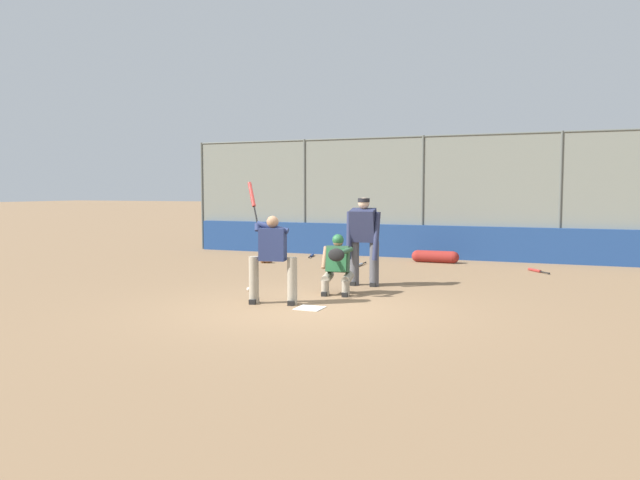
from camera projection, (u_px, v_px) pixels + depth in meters
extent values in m
plane|color=#846647|center=(310.00, 308.00, 10.26)|extent=(160.00, 160.00, 0.00)
cube|color=white|center=(310.00, 308.00, 10.26)|extent=(0.43, 0.43, 0.01)
cylinder|color=#515651|center=(560.00, 198.00, 16.40)|extent=(0.08, 0.08, 3.49)
cylinder|color=#515651|center=(423.00, 197.00, 17.77)|extent=(0.08, 0.08, 3.49)
cylinder|color=#515651|center=(305.00, 196.00, 19.14)|extent=(0.08, 0.08, 3.49)
cylinder|color=#515651|center=(202.00, 196.00, 20.51)|extent=(0.08, 0.08, 3.49)
cube|color=gray|center=(423.00, 197.00, 17.77)|extent=(14.69, 0.01, 3.49)
cylinder|color=#515651|center=(423.00, 136.00, 17.63)|extent=(14.69, 0.06, 0.06)
cube|color=navy|center=(421.00, 242.00, 17.78)|extent=(14.40, 0.18, 0.94)
cube|color=slate|center=(490.00, 251.00, 19.15)|extent=(10.28, 1.95, 0.12)
cube|color=slate|center=(488.00, 248.00, 18.63)|extent=(10.28, 0.55, 0.44)
cube|color=#B7BABC|center=(489.00, 239.00, 18.61)|extent=(10.28, 0.24, 0.08)
cube|color=slate|center=(491.00, 241.00, 19.13)|extent=(10.28, 0.55, 0.76)
cube|color=#B7BABC|center=(491.00, 227.00, 19.09)|extent=(10.28, 0.24, 0.08)
cube|color=slate|center=(493.00, 235.00, 19.62)|extent=(10.28, 0.55, 1.08)
cube|color=#B7BABC|center=(493.00, 216.00, 19.57)|extent=(10.28, 0.24, 0.08)
cylinder|color=gray|center=(292.00, 281.00, 10.57)|extent=(0.17, 0.17, 0.81)
cube|color=black|center=(292.00, 302.00, 10.60)|extent=(0.16, 0.30, 0.08)
cylinder|color=gray|center=(254.00, 280.00, 10.69)|extent=(0.17, 0.17, 0.81)
cube|color=black|center=(254.00, 301.00, 10.72)|extent=(0.16, 0.30, 0.08)
cube|color=navy|center=(273.00, 244.00, 10.58)|extent=(0.48, 0.34, 0.56)
sphere|color=#936B4C|center=(273.00, 222.00, 10.55)|extent=(0.21, 0.21, 0.21)
cylinder|color=navy|center=(273.00, 227.00, 10.58)|extent=(0.58, 0.16, 0.21)
cylinder|color=navy|center=(257.00, 227.00, 10.63)|extent=(0.15, 0.17, 0.16)
sphere|color=black|center=(257.00, 224.00, 10.65)|extent=(0.04, 0.04, 0.04)
cylinder|color=black|center=(256.00, 215.00, 10.72)|extent=(0.17, 0.17, 0.31)
cylinder|color=maroon|center=(252.00, 194.00, 10.90)|extent=(0.27, 0.27, 0.44)
cylinder|color=gray|center=(346.00, 288.00, 11.41)|extent=(0.14, 0.14, 0.29)
cylinder|color=gray|center=(348.00, 278.00, 11.58)|extent=(0.23, 0.46, 0.22)
cube|color=black|center=(346.00, 294.00, 11.42)|extent=(0.14, 0.27, 0.08)
cylinder|color=gray|center=(325.00, 288.00, 11.50)|extent=(0.14, 0.14, 0.29)
cylinder|color=gray|center=(327.00, 278.00, 11.67)|extent=(0.23, 0.46, 0.22)
cube|color=black|center=(325.00, 293.00, 11.51)|extent=(0.14, 0.27, 0.08)
cube|color=#2D5138|center=(338.00, 259.00, 11.64)|extent=(0.46, 0.40, 0.52)
cube|color=#235B33|center=(336.00, 260.00, 11.50)|extent=(0.39, 0.19, 0.43)
sphere|color=#936B4C|center=(338.00, 242.00, 11.61)|extent=(0.19, 0.19, 0.19)
sphere|color=#235B33|center=(338.00, 240.00, 11.61)|extent=(0.22, 0.22, 0.22)
cylinder|color=#2D5138|center=(344.00, 252.00, 11.37)|extent=(0.20, 0.51, 0.15)
ellipsoid|color=black|center=(336.00, 255.00, 11.17)|extent=(0.31, 0.14, 0.24)
cylinder|color=#936B4C|center=(325.00, 258.00, 11.70)|extent=(0.13, 0.30, 0.42)
cylinder|color=#4C4C51|center=(374.00, 264.00, 12.60)|extent=(0.19, 0.19, 0.92)
cube|color=black|center=(374.00, 284.00, 12.63)|extent=(0.12, 0.28, 0.08)
cylinder|color=#4C4C51|center=(354.00, 263.00, 12.74)|extent=(0.19, 0.19, 0.92)
cube|color=black|center=(354.00, 283.00, 12.78)|extent=(0.12, 0.28, 0.08)
cube|color=#282D4C|center=(364.00, 225.00, 12.55)|extent=(0.50, 0.44, 0.70)
sphere|color=tan|center=(364.00, 203.00, 12.51)|extent=(0.23, 0.23, 0.23)
cylinder|color=black|center=(364.00, 200.00, 12.51)|extent=(0.24, 0.24, 0.08)
cylinder|color=#282D4C|center=(376.00, 236.00, 12.40)|extent=(0.15, 0.26, 0.97)
cylinder|color=#282D4C|center=(349.00, 235.00, 12.61)|extent=(0.16, 0.26, 0.97)
sphere|color=black|center=(309.00, 257.00, 17.70)|extent=(0.04, 0.04, 0.04)
cylinder|color=black|center=(310.00, 257.00, 17.87)|extent=(0.11, 0.34, 0.03)
cylinder|color=#334789|center=(312.00, 255.00, 18.27)|extent=(0.18, 0.47, 0.07)
sphere|color=black|center=(366.00, 262.00, 16.47)|extent=(0.04, 0.04, 0.04)
cylinder|color=black|center=(364.00, 263.00, 16.31)|extent=(0.03, 0.34, 0.03)
cylinder|color=#B7BCC1|center=(359.00, 265.00, 15.93)|extent=(0.07, 0.47, 0.07)
sphere|color=black|center=(549.00, 273.00, 14.32)|extent=(0.04, 0.04, 0.04)
cylinder|color=black|center=(545.00, 272.00, 14.48)|extent=(0.22, 0.29, 0.03)
cylinder|color=maroon|center=(535.00, 270.00, 14.87)|extent=(0.33, 0.41, 0.07)
ellipsoid|color=brown|center=(267.00, 261.00, 16.63)|extent=(0.33, 0.21, 0.12)
ellipsoid|color=brown|center=(262.00, 261.00, 16.58)|extent=(0.12, 0.09, 0.09)
sphere|color=white|center=(248.00, 289.00, 12.01)|extent=(0.07, 0.07, 0.07)
cylinder|color=maroon|center=(435.00, 257.00, 16.70)|extent=(0.96, 0.32, 0.32)
sphere|color=maroon|center=(453.00, 257.00, 16.52)|extent=(0.31, 0.31, 0.31)
sphere|color=maroon|center=(418.00, 256.00, 16.88)|extent=(0.31, 0.31, 0.31)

